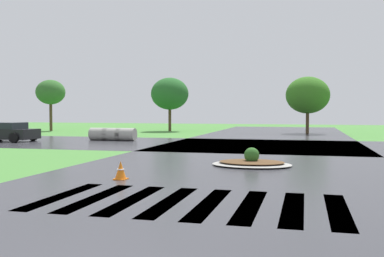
# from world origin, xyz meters

# --- Properties ---
(asphalt_roadway) EXTENTS (11.64, 80.00, 0.01)m
(asphalt_roadway) POSITION_xyz_m (0.00, 10.00, 0.00)
(asphalt_roadway) COLOR #35353A
(asphalt_roadway) RESTS_ON ground
(asphalt_cross_road) EXTENTS (90.00, 10.48, 0.01)m
(asphalt_cross_road) POSITION_xyz_m (0.00, 21.07, 0.00)
(asphalt_cross_road) COLOR #35353A
(asphalt_cross_road) RESTS_ON ground
(crosswalk_stripes) EXTENTS (6.75, 3.47, 0.01)m
(crosswalk_stripes) POSITION_xyz_m (0.00, 4.74, 0.00)
(crosswalk_stripes) COLOR white
(crosswalk_stripes) RESTS_ON ground
(median_island) EXTENTS (2.94, 2.18, 0.68)m
(median_island) POSITION_xyz_m (0.58, 11.57, 0.13)
(median_island) COLOR #9E9B93
(median_island) RESTS_ON ground
(car_silver_hatch) EXTENTS (4.11, 2.27, 1.24)m
(car_silver_hatch) POSITION_xyz_m (-16.56, 20.40, 0.59)
(car_silver_hatch) COLOR black
(car_silver_hatch) RESTS_ON ground
(drainage_pipe_stack) EXTENTS (3.23, 0.91, 0.85)m
(drainage_pipe_stack) POSITION_xyz_m (-10.09, 22.82, 0.43)
(drainage_pipe_stack) COLOR #9E9B93
(drainage_pipe_stack) RESTS_ON ground
(traffic_cone) EXTENTS (0.36, 0.36, 0.55)m
(traffic_cone) POSITION_xyz_m (-2.81, 7.41, 0.26)
(traffic_cone) COLOR orange
(traffic_cone) RESTS_ON ground
(background_treeline) EXTENTS (40.78, 5.65, 6.10)m
(background_treeline) POSITION_xyz_m (1.79, 35.62, 3.82)
(background_treeline) COLOR #4C3823
(background_treeline) RESTS_ON ground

